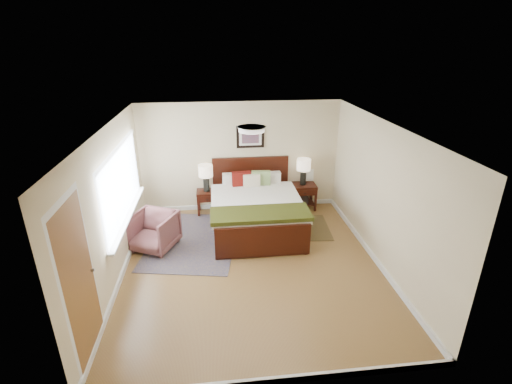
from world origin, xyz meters
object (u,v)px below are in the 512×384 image
at_px(nightstand_left, 207,196).
at_px(lamp_right, 304,167).
at_px(armchair, 153,231).
at_px(bed, 256,204).
at_px(lamp_left, 206,173).
at_px(rug_persian, 194,240).
at_px(nightstand_right, 302,194).

distance_m(nightstand_left, lamp_right, 2.31).
bearing_deg(armchair, nightstand_left, 79.86).
bearing_deg(bed, armchair, -164.21).
relative_size(nightstand_left, lamp_left, 0.89).
bearing_deg(rug_persian, nightstand_right, 37.05).
bearing_deg(armchair, lamp_left, 80.22).
bearing_deg(lamp_right, nightstand_right, -90.00).
bearing_deg(rug_persian, bed, 26.56).
distance_m(bed, lamp_right, 1.57).
bearing_deg(nightstand_right, rug_persian, -153.25).
xyz_separation_m(lamp_right, rug_persian, (-2.50, -1.27, -1.02)).
relative_size(nightstand_right, lamp_right, 1.00).
bearing_deg(nightstand_left, lamp_right, 0.51).
bearing_deg(bed, lamp_left, 138.87).
height_order(bed, rug_persian, bed).
distance_m(bed, nightstand_right, 1.51).
height_order(lamp_left, armchair, lamp_left).
xyz_separation_m(nightstand_left, armchair, (-1.00, -1.45, -0.06)).
height_order(nightstand_left, nightstand_right, nightstand_right).
height_order(nightstand_right, rug_persian, nightstand_right).
relative_size(bed, lamp_right, 3.74).
relative_size(lamp_left, lamp_right, 1.00).
xyz_separation_m(lamp_left, armchair, (-1.00, -1.47, -0.60)).
relative_size(lamp_right, armchair, 0.77).
relative_size(bed, nightstand_right, 3.75).
bearing_deg(nightstand_right, lamp_left, 179.68).
relative_size(lamp_left, rug_persian, 0.26).
height_order(nightstand_left, lamp_left, lamp_left).
bearing_deg(nightstand_left, nightstand_right, 0.19).
bearing_deg(lamp_left, nightstand_right, -0.32).
bearing_deg(rug_persian, lamp_right, 37.28).
relative_size(nightstand_left, armchair, 0.68).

